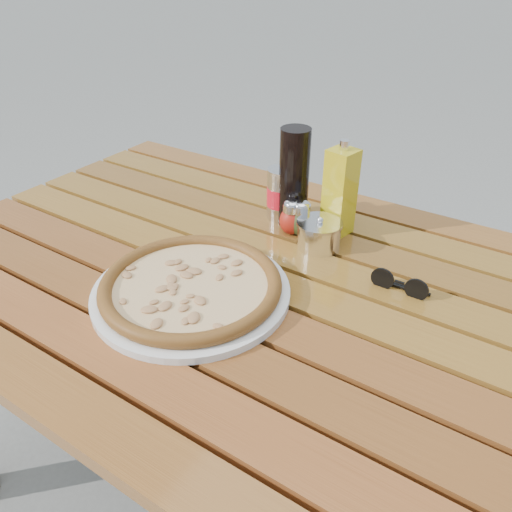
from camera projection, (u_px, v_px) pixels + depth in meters
The scene contains 11 objects.
ground at pixel (252, 498), 1.37m from camera, with size 60.00×60.00×0.00m, color slate.
table at pixel (251, 304), 1.01m from camera, with size 1.40×0.90×0.75m.
plate at pixel (191, 292), 0.91m from camera, with size 0.36×0.36×0.01m, color silver.
pizza at pixel (191, 285), 0.90m from camera, with size 0.44×0.44×0.03m.
pepper_shaker at pixel (292, 217), 1.09m from camera, with size 0.06×0.06×0.08m.
oregano_shaker at pixel (301, 219), 1.08m from camera, with size 0.06×0.06×0.08m.
dark_bottle at pixel (294, 178), 1.09m from camera, with size 0.07×0.07×0.22m, color black.
soda_can at pixel (281, 194), 1.14m from camera, with size 0.08×0.08×0.12m.
olive_oil_cruet at pixel (340, 192), 1.06m from camera, with size 0.07×0.07×0.21m.
parmesan_tin at pixel (319, 234), 1.04m from camera, with size 0.11×0.11×0.07m.
sunglasses at pixel (399, 284), 0.91m from camera, with size 0.11×0.02×0.04m.
Camera 1 is at (0.45, -0.66, 1.30)m, focal length 35.00 mm.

